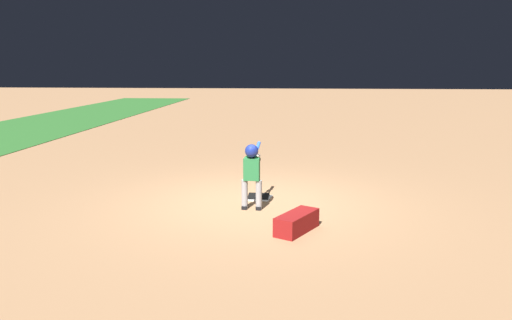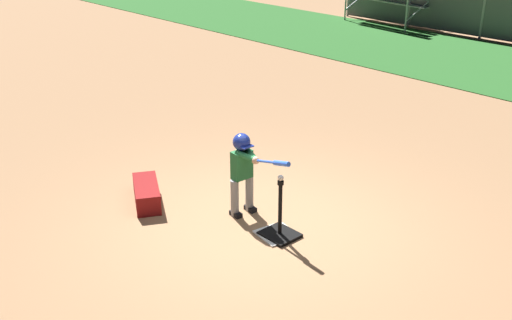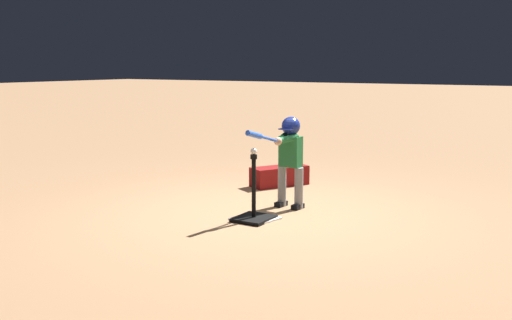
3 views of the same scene
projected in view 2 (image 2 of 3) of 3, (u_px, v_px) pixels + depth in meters
The scene contains 7 objects.
ground_plane at pixel (262, 226), 7.62m from camera, with size 90.00×90.00×0.00m, color #99704C.
home_plate at pixel (277, 234), 7.41m from camera, with size 0.44×0.44×0.02m, color white.
batting_tee at pixel (280, 228), 7.34m from camera, with size 0.43×0.39×0.75m.
batter_child at pixel (244, 165), 7.63m from camera, with size 1.01×0.36×1.12m.
baseball at pixel (281, 178), 7.07m from camera, with size 0.07×0.07×0.07m, color white.
bleachers_center at pixel (395, 3), 19.94m from camera, with size 3.10×2.47×1.36m.
equipment_bag at pixel (147, 193), 8.14m from camera, with size 0.84×0.32×0.28m, color maroon.
Camera 2 is at (4.85, -4.56, 3.80)m, focal length 42.00 mm.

